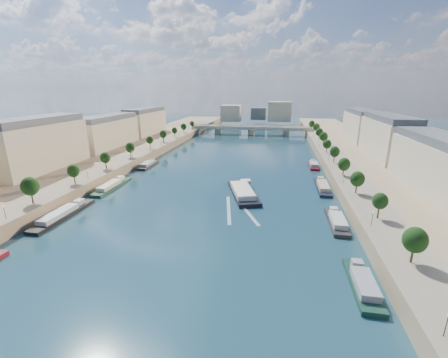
% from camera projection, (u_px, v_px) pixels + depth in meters
% --- Properties ---
extents(ground, '(700.00, 700.00, 0.00)m').
position_uv_depth(ground, '(224.00, 178.00, 146.65)').
color(ground, '#0B2432').
rests_on(ground, ground).
extents(quay_left, '(44.00, 520.00, 5.00)m').
position_uv_depth(quay_left, '(90.00, 166.00, 158.35)').
color(quay_left, '#9E8460').
rests_on(quay_left, ground).
extents(quay_right, '(44.00, 520.00, 5.00)m').
position_uv_depth(quay_right, '(382.00, 181.00, 133.48)').
color(quay_right, '#9E8460').
rests_on(quay_right, ground).
extents(pave_left, '(14.00, 520.00, 0.10)m').
position_uv_depth(pave_left, '(116.00, 163.00, 155.02)').
color(pave_left, gray).
rests_on(pave_left, quay_left).
extents(pave_right, '(14.00, 520.00, 0.10)m').
position_uv_depth(pave_right, '(347.00, 174.00, 135.33)').
color(pave_right, gray).
rests_on(pave_right, quay_right).
extents(trees_left, '(4.80, 268.80, 8.26)m').
position_uv_depth(trees_left, '(120.00, 152.00, 154.96)').
color(trees_left, '#382B1E').
rests_on(trees_left, ground).
extents(trees_right, '(4.80, 268.80, 8.26)m').
position_uv_depth(trees_right, '(340.00, 157.00, 143.49)').
color(trees_right, '#382B1E').
rests_on(trees_right, ground).
extents(lamps_left, '(0.36, 200.36, 4.28)m').
position_uv_depth(lamps_left, '(113.00, 163.00, 144.03)').
color(lamps_left, black).
rests_on(lamps_left, ground).
extents(lamps_right, '(0.36, 200.36, 4.28)m').
position_uv_depth(lamps_right, '(336.00, 165.00, 140.01)').
color(lamps_right, black).
rests_on(lamps_right, ground).
extents(buildings_left, '(16.00, 226.00, 23.20)m').
position_uv_depth(buildings_left, '(79.00, 136.00, 167.80)').
color(buildings_left, beige).
rests_on(buildings_left, ground).
extents(buildings_right, '(16.00, 226.00, 23.20)m').
position_uv_depth(buildings_right, '(409.00, 146.00, 138.44)').
color(buildings_right, beige).
rests_on(buildings_right, ground).
extents(skyline, '(79.00, 42.00, 22.00)m').
position_uv_depth(skyline, '(261.00, 112.00, 348.28)').
color(skyline, beige).
rests_on(skyline, ground).
extents(bridge, '(112.00, 12.00, 8.15)m').
position_uv_depth(bridge, '(251.00, 129.00, 279.32)').
color(bridge, '#C1B79E').
rests_on(bridge, ground).
extents(tour_barge, '(17.47, 31.58, 4.12)m').
position_uv_depth(tour_barge, '(243.00, 192.00, 123.35)').
color(tour_barge, black).
rests_on(tour_barge, ground).
extents(wake, '(15.35, 25.77, 0.04)m').
position_uv_depth(wake, '(237.00, 210.00, 108.14)').
color(wake, silver).
rests_on(wake, ground).
extents(moored_barges_left, '(5.00, 155.62, 3.60)m').
position_uv_depth(moored_barges_left, '(60.00, 216.00, 100.70)').
color(moored_barges_left, '#1C1C3E').
rests_on(moored_barges_left, ground).
extents(moored_barges_right, '(5.00, 125.73, 3.60)m').
position_uv_depth(moored_barges_right, '(328.00, 200.00, 114.95)').
color(moored_barges_right, '#173A2E').
rests_on(moored_barges_right, ground).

